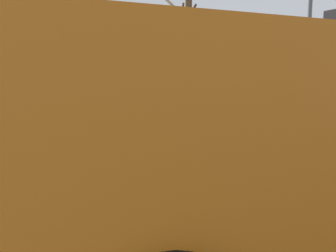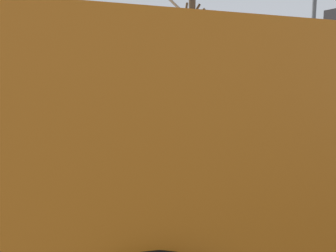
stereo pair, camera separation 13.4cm
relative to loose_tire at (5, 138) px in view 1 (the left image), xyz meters
name	(u,v)px [view 1 (the left image)]	position (x,y,z in m)	size (l,w,h in m)	color
sidewalk_curb	(22,154)	(0.42, 1.44, -0.68)	(36.00, 5.00, 0.15)	#99968E
loose_tire	(5,138)	(0.00, 0.00, 0.00)	(1.18, 1.18, 0.26)	black
dump_truck_orange	(320,115)	(2.98, -5.39, 0.86)	(7.07, 2.97, 3.00)	orange
bare_tree	(188,51)	(5.59, 2.22, 2.05)	(1.19, 1.29, 5.40)	#4C3823
street_light_pole	(308,45)	(8.14, -0.35, 2.15)	(0.12, 0.12, 5.51)	#595B5E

